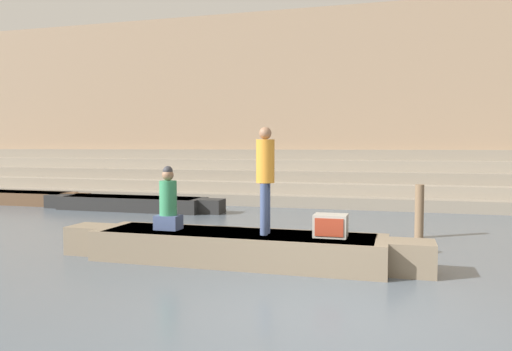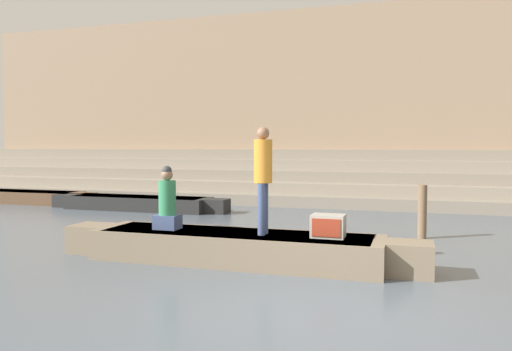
{
  "view_description": "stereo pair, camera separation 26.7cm",
  "coord_description": "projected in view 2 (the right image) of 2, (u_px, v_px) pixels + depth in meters",
  "views": [
    {
      "loc": [
        0.81,
        -5.81,
        1.97
      ],
      "look_at": [
        -1.79,
        3.34,
        1.41
      ],
      "focal_mm": 35.0,
      "sensor_mm": 36.0,
      "label": 1
    },
    {
      "loc": [
        1.07,
        -5.73,
        1.97
      ],
      "look_at": [
        -1.79,
        3.34,
        1.41
      ],
      "focal_mm": 35.0,
      "sensor_mm": 36.0,
      "label": 2
    }
  ],
  "objects": [
    {
      "name": "ground_plane",
      "position": [
        316.0,
        313.0,
        5.89
      ],
      "size": [
        120.0,
        120.0,
        0.0
      ],
      "primitive_type": "plane",
      "color": "#4C5660"
    },
    {
      "name": "ghat_steps",
      "position": [
        380.0,
        184.0,
        17.05
      ],
      "size": [
        36.0,
        3.17,
        1.85
      ],
      "color": "gray",
      "rests_on": "ground"
    },
    {
      "name": "back_wall",
      "position": [
        384.0,
        104.0,
        18.56
      ],
      "size": [
        34.2,
        1.28,
        7.15
      ],
      "color": "#937A60",
      "rests_on": "ground"
    },
    {
      "name": "rowboat_main",
      "position": [
        235.0,
        246.0,
        8.46
      ],
      "size": [
        6.38,
        1.31,
        0.51
      ],
      "rotation": [
        0.0,
        0.0,
        0.04
      ],
      "color": "#756651",
      "rests_on": "ground"
    },
    {
      "name": "person_standing",
      "position": [
        263.0,
        172.0,
        8.21
      ],
      "size": [
        0.3,
        0.3,
        1.77
      ],
      "rotation": [
        0.0,
        0.0,
        0.24
      ],
      "color": "#3D4C75",
      "rests_on": "rowboat_main"
    },
    {
      "name": "person_rowing",
      "position": [
        167.0,
        203.0,
        8.77
      ],
      "size": [
        0.43,
        0.33,
        1.12
      ],
      "rotation": [
        0.0,
        0.0,
        0.09
      ],
      "color": "#3D4C75",
      "rests_on": "rowboat_main"
    },
    {
      "name": "tv_set",
      "position": [
        328.0,
        226.0,
        7.98
      ],
      "size": [
        0.53,
        0.41,
        0.37
      ],
      "rotation": [
        0.0,
        0.0,
        -0.05
      ],
      "color": "#9E998E",
      "rests_on": "rowboat_main"
    },
    {
      "name": "moored_boat_shore",
      "position": [
        138.0,
        203.0,
        15.5
      ],
      "size": [
        5.95,
        1.14,
        0.42
      ],
      "rotation": [
        0.0,
        0.0,
        0.07
      ],
      "color": "black",
      "rests_on": "ground"
    },
    {
      "name": "moored_boat_distant",
      "position": [
        18.0,
        196.0,
        17.48
      ],
      "size": [
        6.16,
        1.14,
        0.42
      ],
      "rotation": [
        0.0,
        0.0,
        0.05
      ],
      "color": "brown",
      "rests_on": "ground"
    },
    {
      "name": "mooring_post",
      "position": [
        422.0,
        212.0,
        10.63
      ],
      "size": [
        0.19,
        0.19,
        1.15
      ],
      "primitive_type": "cylinder",
      "color": "brown",
      "rests_on": "ground"
    }
  ]
}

